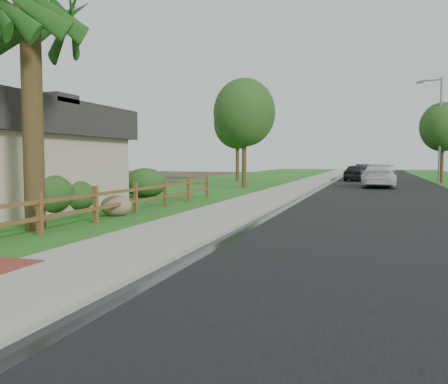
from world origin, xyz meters
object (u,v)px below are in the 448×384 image
(streetlight, at_px, (438,124))
(white_suv, at_px, (378,175))
(dark_car_mid, at_px, (357,172))
(ranch_fence, at_px, (117,199))
(palm_tree, at_px, (30,14))

(streetlight, bearing_deg, white_suv, -125.61)
(dark_car_mid, bearing_deg, ranch_fence, 86.43)
(palm_tree, xyz_separation_m, dark_car_mid, (6.96, 31.70, -4.80))
(ranch_fence, xyz_separation_m, streetlight, (12.15, 25.71, 3.87))
(dark_car_mid, relative_size, streetlight, 0.52)
(palm_tree, bearing_deg, white_suv, 69.20)
(palm_tree, distance_m, streetlight, 31.38)
(white_suv, height_order, streetlight, streetlight)
(ranch_fence, relative_size, streetlight, 2.14)
(palm_tree, bearing_deg, streetlight, 65.81)
(ranch_fence, relative_size, dark_car_mid, 4.10)
(ranch_fence, xyz_separation_m, palm_tree, (-0.70, -2.90, 4.91))
(palm_tree, height_order, white_suv, palm_tree)
(palm_tree, height_order, streetlight, streetlight)
(palm_tree, bearing_deg, dark_car_mid, 77.62)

